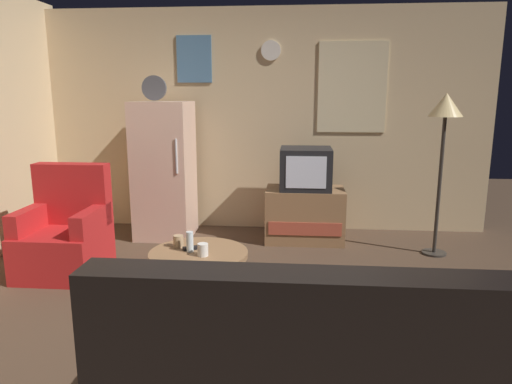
{
  "coord_description": "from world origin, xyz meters",
  "views": [
    {
      "loc": [
        0.41,
        -3.04,
        1.59
      ],
      "look_at": [
        0.07,
        0.9,
        0.75
      ],
      "focal_mm": 32.83,
      "sensor_mm": 36.0,
      "label": 1
    }
  ],
  "objects_px": {
    "coffee_table": "(199,282)",
    "wine_glass": "(190,242)",
    "fridge": "(164,170)",
    "couch": "(294,380)",
    "mug_ceramic_tan": "(178,241)",
    "remote_control": "(193,248)",
    "mug_ceramic_white": "(203,250)",
    "standing_lamp": "(445,118)",
    "armchair": "(66,235)",
    "crt_tv": "(306,169)",
    "tv_stand": "(305,215)"
  },
  "relations": [
    {
      "from": "standing_lamp",
      "to": "armchair",
      "type": "bearing_deg",
      "value": -167.44
    },
    {
      "from": "tv_stand",
      "to": "mug_ceramic_tan",
      "type": "bearing_deg",
      "value": -119.75
    },
    {
      "from": "crt_tv",
      "to": "standing_lamp",
      "type": "distance_m",
      "value": 1.46
    },
    {
      "from": "standing_lamp",
      "to": "tv_stand",
      "type": "bearing_deg",
      "value": 165.23
    },
    {
      "from": "wine_glass",
      "to": "couch",
      "type": "distance_m",
      "value": 1.5
    },
    {
      "from": "mug_ceramic_tan",
      "to": "mug_ceramic_white",
      "type": "bearing_deg",
      "value": -38.56
    },
    {
      "from": "remote_control",
      "to": "wine_glass",
      "type": "bearing_deg",
      "value": -127.25
    },
    {
      "from": "mug_ceramic_tan",
      "to": "wine_glass",
      "type": "bearing_deg",
      "value": -41.17
    },
    {
      "from": "mug_ceramic_tan",
      "to": "couch",
      "type": "bearing_deg",
      "value": -57.46
    },
    {
      "from": "coffee_table",
      "to": "mug_ceramic_tan",
      "type": "xyz_separation_m",
      "value": [
        -0.17,
        0.09,
        0.28
      ]
    },
    {
      "from": "wine_glass",
      "to": "remote_control",
      "type": "height_order",
      "value": "wine_glass"
    },
    {
      "from": "tv_stand",
      "to": "mug_ceramic_white",
      "type": "distance_m",
      "value": 2.03
    },
    {
      "from": "mug_ceramic_tan",
      "to": "armchair",
      "type": "bearing_deg",
      "value": 153.82
    },
    {
      "from": "standing_lamp",
      "to": "coffee_table",
      "type": "xyz_separation_m",
      "value": [
        -2.1,
        -1.45,
        -1.13
      ]
    },
    {
      "from": "coffee_table",
      "to": "mug_ceramic_white",
      "type": "distance_m",
      "value": 0.29
    },
    {
      "from": "coffee_table",
      "to": "armchair",
      "type": "bearing_deg",
      "value": 153.46
    },
    {
      "from": "crt_tv",
      "to": "mug_ceramic_tan",
      "type": "bearing_deg",
      "value": -119.76
    },
    {
      "from": "standing_lamp",
      "to": "mug_ceramic_tan",
      "type": "xyz_separation_m",
      "value": [
        -2.27,
        -1.35,
        -0.85
      ]
    },
    {
      "from": "wine_glass",
      "to": "mug_ceramic_tan",
      "type": "height_order",
      "value": "wine_glass"
    },
    {
      "from": "mug_ceramic_tan",
      "to": "couch",
      "type": "relative_size",
      "value": 0.05
    },
    {
      "from": "mug_ceramic_tan",
      "to": "coffee_table",
      "type": "bearing_deg",
      "value": -28.94
    },
    {
      "from": "standing_lamp",
      "to": "wine_glass",
      "type": "xyz_separation_m",
      "value": [
        -2.16,
        -1.45,
        -0.82
      ]
    },
    {
      "from": "crt_tv",
      "to": "wine_glass",
      "type": "distance_m",
      "value": 2.0
    },
    {
      "from": "mug_ceramic_white",
      "to": "couch",
      "type": "distance_m",
      "value": 1.37
    },
    {
      "from": "mug_ceramic_white",
      "to": "remote_control",
      "type": "relative_size",
      "value": 0.6
    },
    {
      "from": "mug_ceramic_tan",
      "to": "armchair",
      "type": "distance_m",
      "value": 1.33
    },
    {
      "from": "crt_tv",
      "to": "armchair",
      "type": "relative_size",
      "value": 0.56
    },
    {
      "from": "fridge",
      "to": "mug_ceramic_white",
      "type": "bearing_deg",
      "value": -67.08
    },
    {
      "from": "fridge",
      "to": "couch",
      "type": "relative_size",
      "value": 1.04
    },
    {
      "from": "mug_ceramic_white",
      "to": "mug_ceramic_tan",
      "type": "height_order",
      "value": "same"
    },
    {
      "from": "standing_lamp",
      "to": "armchair",
      "type": "distance_m",
      "value": 3.68
    },
    {
      "from": "coffee_table",
      "to": "mug_ceramic_white",
      "type": "bearing_deg",
      "value": -58.64
    },
    {
      "from": "tv_stand",
      "to": "mug_ceramic_white",
      "type": "relative_size",
      "value": 9.33
    },
    {
      "from": "mug_ceramic_white",
      "to": "fridge",
      "type": "bearing_deg",
      "value": 112.92
    },
    {
      "from": "couch",
      "to": "tv_stand",
      "type": "bearing_deg",
      "value": 88.22
    },
    {
      "from": "standing_lamp",
      "to": "couch",
      "type": "distance_m",
      "value": 3.23
    },
    {
      "from": "wine_glass",
      "to": "armchair",
      "type": "xyz_separation_m",
      "value": [
        -1.29,
        0.68,
        -0.2
      ]
    },
    {
      "from": "coffee_table",
      "to": "couch",
      "type": "relative_size",
      "value": 0.42
    },
    {
      "from": "standing_lamp",
      "to": "mug_ceramic_tan",
      "type": "distance_m",
      "value": 2.77
    },
    {
      "from": "remote_control",
      "to": "couch",
      "type": "relative_size",
      "value": 0.09
    },
    {
      "from": "armchair",
      "to": "couch",
      "type": "bearing_deg",
      "value": -43.47
    },
    {
      "from": "remote_control",
      "to": "couch",
      "type": "height_order",
      "value": "couch"
    },
    {
      "from": "couch",
      "to": "mug_ceramic_tan",
      "type": "bearing_deg",
      "value": 122.54
    },
    {
      "from": "wine_glass",
      "to": "mug_ceramic_tan",
      "type": "relative_size",
      "value": 1.67
    },
    {
      "from": "crt_tv",
      "to": "standing_lamp",
      "type": "relative_size",
      "value": 0.34
    },
    {
      "from": "wine_glass",
      "to": "armchair",
      "type": "distance_m",
      "value": 1.47
    },
    {
      "from": "fridge",
      "to": "wine_glass",
      "type": "height_order",
      "value": "fridge"
    },
    {
      "from": "coffee_table",
      "to": "wine_glass",
      "type": "xyz_separation_m",
      "value": [
        -0.06,
        -0.0,
        0.31
      ]
    },
    {
      "from": "armchair",
      "to": "coffee_table",
      "type": "bearing_deg",
      "value": -26.54
    },
    {
      "from": "coffee_table",
      "to": "mug_ceramic_white",
      "type": "xyz_separation_m",
      "value": [
        0.05,
        -0.08,
        0.28
      ]
    }
  ]
}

